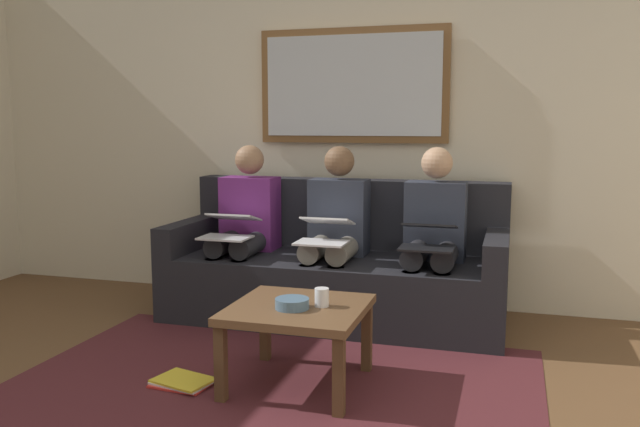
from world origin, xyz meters
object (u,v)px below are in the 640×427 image
object	(u,v)px
framed_mirror	(353,86)
bowl	(292,303)
cup	(322,297)
laptop_silver	(230,226)
person_right	(245,224)
person_left	(433,232)
magazine_stack	(183,382)
person_middle	(335,228)
laptop_white	(325,230)
coffee_table	(298,317)
couch	(338,270)
laptop_black	(429,236)

from	to	relation	value
framed_mirror	bowl	bearing A→B (deg)	93.95
cup	laptop_silver	world-z (taller)	laptop_silver
bowl	person_right	xyz separation A→B (m)	(0.75, -1.21, 0.18)
cup	bowl	size ratio (longest dim) A/B	0.55
framed_mirror	laptop_silver	bearing A→B (deg)	47.51
laptop_silver	person_left	bearing A→B (deg)	-169.31
bowl	person_left	xyz separation A→B (m)	(-0.53, -1.21, 0.18)
magazine_stack	person_right	bearing A→B (deg)	-80.60
person_middle	laptop_white	distance (m)	0.24
framed_mirror	coffee_table	xyz separation A→B (m)	(-0.12, 1.61, -1.20)
couch	laptop_black	xyz separation A→B (m)	(-0.64, 0.32, 0.32)
bowl	coffee_table	bearing A→B (deg)	-99.14
cup	laptop_black	world-z (taller)	laptop_black
couch	cup	bearing A→B (deg)	101.35
laptop_white	magazine_stack	bearing A→B (deg)	68.61
framed_mirror	bowl	world-z (taller)	framed_mirror
person_right	laptop_silver	bearing A→B (deg)	90.00
couch	laptop_silver	bearing A→B (deg)	25.87
couch	laptop_white	xyz separation A→B (m)	(0.00, 0.31, 0.32)
laptop_silver	framed_mirror	bearing A→B (deg)	-132.49
couch	laptop_black	distance (m)	0.78
cup	laptop_black	size ratio (longest dim) A/B	0.26
person_middle	laptop_silver	size ratio (longest dim) A/B	3.18
framed_mirror	laptop_white	xyz separation A→B (m)	(0.00, 0.70, -0.92)
laptop_black	laptop_white	xyz separation A→B (m)	(0.64, -0.01, 0.00)
laptop_silver	bowl	bearing A→B (deg)	128.01
person_middle	coffee_table	bearing A→B (deg)	96.17
framed_mirror	laptop_black	bearing A→B (deg)	132.31
laptop_silver	person_middle	bearing A→B (deg)	-159.31
coffee_table	person_right	distance (m)	1.40
coffee_table	person_left	xyz separation A→B (m)	(-0.52, -1.15, 0.26)
person_right	laptop_silver	world-z (taller)	person_right
person_left	couch	bearing A→B (deg)	-6.13
bowl	laptop_black	size ratio (longest dim) A/B	0.47
laptop_black	person_right	xyz separation A→B (m)	(1.28, -0.25, -0.02)
framed_mirror	laptop_white	size ratio (longest dim) A/B	3.70
coffee_table	laptop_silver	world-z (taller)	laptop_silver
person_right	magazine_stack	bearing A→B (deg)	99.40
couch	cup	distance (m)	1.23
coffee_table	bowl	world-z (taller)	bowl
laptop_black	magazine_stack	world-z (taller)	laptop_black
person_left	person_middle	world-z (taller)	same
framed_mirror	laptop_silver	size ratio (longest dim) A/B	3.77
couch	laptop_white	distance (m)	0.44
bowl	person_middle	world-z (taller)	person_middle
laptop_black	person_middle	distance (m)	0.69
coffee_table	magazine_stack	xyz separation A→B (m)	(0.55, 0.17, -0.33)
coffee_table	laptop_black	xyz separation A→B (m)	(-0.52, -0.90, 0.28)
coffee_table	magazine_stack	size ratio (longest dim) A/B	2.02
person_middle	magazine_stack	bearing A→B (deg)	72.24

